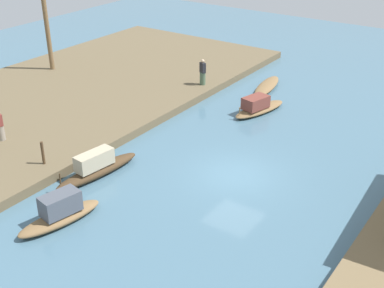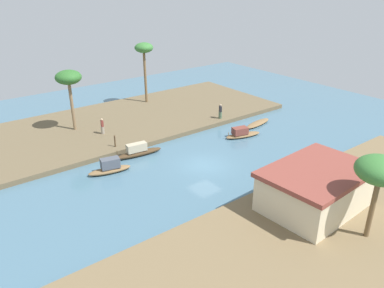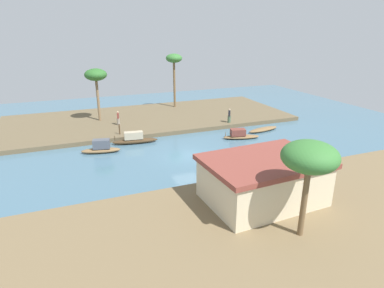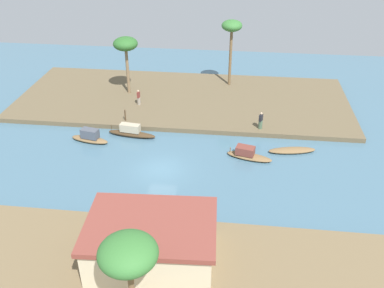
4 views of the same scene
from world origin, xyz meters
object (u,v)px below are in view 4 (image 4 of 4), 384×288
at_px(palm_tree_left_far, 125,45).
at_px(palm_tree_right_tall, 128,255).
at_px(sampan_open_hull, 131,132).
at_px(mooring_post, 125,115).
at_px(person_on_near_bank, 139,98).
at_px(person_by_mooring, 261,122).
at_px(sampan_near_left_bank, 90,137).
at_px(sampan_midstream, 292,150).
at_px(palm_tree_left_near, 232,29).
at_px(sampan_upstream_small, 248,154).
at_px(riverside_building, 152,242).

distance_m(palm_tree_left_far, palm_tree_right_tall, 30.83).
bearing_deg(sampan_open_hull, mooring_post, -56.50).
xyz_separation_m(person_on_near_bank, person_by_mooring, (-13.16, 4.03, 0.03)).
relative_size(sampan_near_left_bank, sampan_midstream, 0.88).
distance_m(person_by_mooring, palm_tree_left_far, 17.33).
bearing_deg(palm_tree_left_near, person_by_mooring, 107.74).
bearing_deg(palm_tree_left_far, person_on_near_bank, 121.02).
height_order(sampan_midstream, person_on_near_bank, person_on_near_bank).
bearing_deg(sampan_midstream, palm_tree_left_far, -40.82).
relative_size(sampan_upstream_small, palm_tree_left_near, 0.55).
bearing_deg(palm_tree_left_near, sampan_open_hull, 55.60).
bearing_deg(person_on_near_bank, sampan_upstream_small, -116.58).
xyz_separation_m(person_on_near_bank, riverside_building, (-5.99, 22.49, 0.82)).
height_order(palm_tree_left_far, palm_tree_right_tall, palm_tree_left_far).
relative_size(sampan_open_hull, person_by_mooring, 2.78).
bearing_deg(sampan_open_hull, sampan_near_left_bank, 28.99).
distance_m(sampan_midstream, mooring_post, 16.95).
xyz_separation_m(sampan_open_hull, sampan_upstream_small, (-11.33, 2.68, -0.07)).
xyz_separation_m(sampan_near_left_bank, person_on_near_bank, (-3.05, -7.72, 0.71)).
bearing_deg(sampan_open_hull, palm_tree_left_near, -117.28).
bearing_deg(riverside_building, sampan_open_hull, -74.86).
relative_size(sampan_open_hull, sampan_near_left_bank, 1.24).
bearing_deg(mooring_post, person_on_near_bank, -97.79).
bearing_deg(palm_tree_right_tall, sampan_near_left_bank, -65.00).
xyz_separation_m(sampan_upstream_small, sampan_midstream, (-4.05, -1.48, -0.20)).
relative_size(sampan_near_left_bank, palm_tree_right_tall, 0.69).
bearing_deg(person_by_mooring, sampan_open_hull, -53.35).
xyz_separation_m(person_by_mooring, mooring_post, (13.69, -0.16, -0.17)).
distance_m(person_on_near_bank, person_by_mooring, 13.76).
height_order(person_on_near_bank, mooring_post, person_on_near_bank).
height_order(person_by_mooring, mooring_post, person_by_mooring).
height_order(sampan_near_left_bank, riverside_building, riverside_building).
distance_m(person_on_near_bank, mooring_post, 3.91).
xyz_separation_m(sampan_open_hull, person_by_mooring, (-12.51, -2.21, 0.76)).
bearing_deg(palm_tree_left_far, sampan_midstream, 149.49).
relative_size(person_on_near_bank, riverside_building, 0.21).
bearing_deg(sampan_open_hull, palm_tree_right_tall, 111.30).
distance_m(sampan_near_left_bank, sampan_upstream_small, 15.07).
xyz_separation_m(person_by_mooring, riverside_building, (7.17, 18.46, 0.79)).
height_order(sampan_near_left_bank, person_by_mooring, person_by_mooring).
bearing_deg(mooring_post, palm_tree_left_near, -133.34).
height_order(sampan_near_left_bank, person_on_near_bank, person_on_near_bank).
bearing_deg(palm_tree_left_far, palm_tree_left_near, -161.65).
xyz_separation_m(sampan_midstream, palm_tree_left_near, (6.37, -14.36, 7.07)).
bearing_deg(mooring_post, person_by_mooring, 179.34).
distance_m(person_by_mooring, riverside_building, 19.82).
bearing_deg(sampan_upstream_small, palm_tree_left_far, -27.04).
xyz_separation_m(person_on_near_bank, palm_tree_left_near, (-9.65, -6.92, 6.07)).
bearing_deg(person_by_mooring, sampan_midstream, 66.67).
xyz_separation_m(sampan_upstream_small, palm_tree_left_far, (13.84, -12.02, 5.73)).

